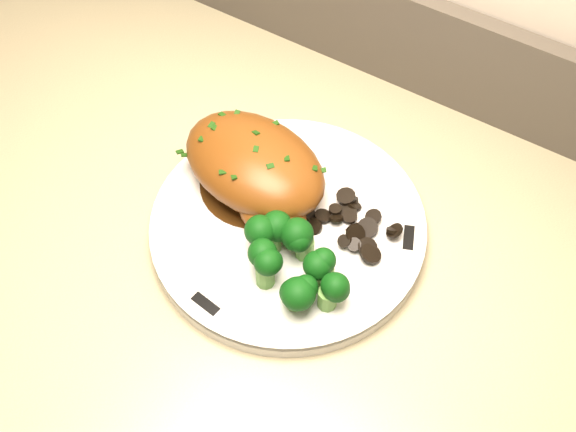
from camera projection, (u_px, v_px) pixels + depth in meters
The scene contains 9 objects.
counter at pixel (232, 407), 1.03m from camera, with size 1.89×0.64×0.94m.
plate at pixel (288, 227), 0.71m from camera, with size 0.27×0.27×0.02m, color silver.
rim_accent_0 at pixel (409, 238), 0.69m from camera, with size 0.03×0.01×0.00m, color black.
rim_accent_1 at pixel (249, 137), 0.76m from camera, with size 0.03×0.01×0.00m, color black.
rim_accent_2 at pixel (206, 304), 0.65m from camera, with size 0.03×0.01×0.00m, color black.
gravy_pool at pixel (256, 183), 0.73m from camera, with size 0.11×0.11×0.00m, color #381F0A.
chicken_breast at pixel (256, 169), 0.70m from camera, with size 0.17×0.13×0.06m.
mushroom_pile at pixel (351, 226), 0.69m from camera, with size 0.08×0.06×0.02m.
broccoli_florets at pixel (298, 265), 0.65m from camera, with size 0.10×0.08×0.04m.
Camera 1 is at (0.23, 1.40, 1.41)m, focal length 45.00 mm.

